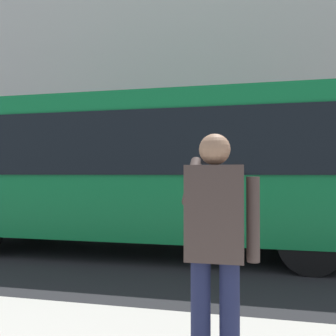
# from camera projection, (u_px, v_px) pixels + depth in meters

# --- Properties ---
(ground_plane) EXTENTS (60.00, 60.00, 0.00)m
(ground_plane) POSITION_uv_depth(u_px,v_px,m) (231.00, 253.00, 7.00)
(ground_plane) COLOR #232326
(building_facade_far) EXTENTS (28.00, 1.55, 12.00)m
(building_facade_far) POSITION_uv_depth(u_px,v_px,m) (238.00, 59.00, 13.73)
(building_facade_far) COLOR beige
(building_facade_far) RESTS_ON ground_plane
(red_bus) EXTENTS (9.05, 2.54, 3.08)m
(red_bus) POSITION_uv_depth(u_px,v_px,m) (143.00, 168.00, 7.25)
(red_bus) COLOR #0F7238
(red_bus) RESTS_ON ground_plane
(pedestrian_photographer) EXTENTS (0.53, 0.52, 1.70)m
(pedestrian_photographer) POSITION_uv_depth(u_px,v_px,m) (215.00, 235.00, 2.48)
(pedestrian_photographer) COLOR #1E2347
(pedestrian_photographer) RESTS_ON sidewalk_curb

